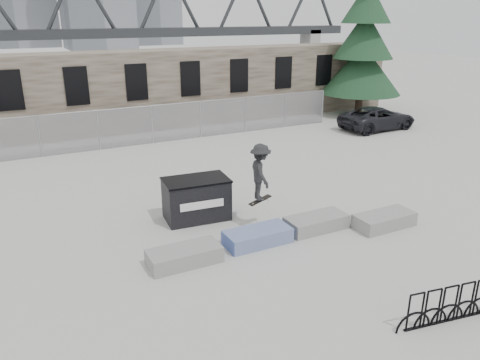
{
  "coord_description": "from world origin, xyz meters",
  "views": [
    {
      "loc": [
        -6.88,
        -10.98,
        6.5
      ],
      "look_at": [
        -0.23,
        1.97,
        1.3
      ],
      "focal_mm": 35.0,
      "sensor_mm": 36.0,
      "label": 1
    }
  ],
  "objects_px": {
    "bike_rack": "(458,303)",
    "suv": "(378,118)",
    "planter_center_right": "(316,222)",
    "spruce_tree": "(364,44)",
    "skateboarder": "(260,172)",
    "planter_center_left": "(258,236)",
    "dumpster": "(196,199)",
    "planter_offset": "(384,220)",
    "planter_far_left": "(184,255)"
  },
  "relations": [
    {
      "from": "bike_rack",
      "to": "suv",
      "type": "bearing_deg",
      "value": 52.61
    },
    {
      "from": "planter_center_right",
      "to": "suv",
      "type": "bearing_deg",
      "value": 40.19
    },
    {
      "from": "spruce_tree",
      "to": "skateboarder",
      "type": "height_order",
      "value": "spruce_tree"
    },
    {
      "from": "bike_rack",
      "to": "spruce_tree",
      "type": "relative_size",
      "value": 0.27
    },
    {
      "from": "bike_rack",
      "to": "planter_center_left",
      "type": "bearing_deg",
      "value": 112.22
    },
    {
      "from": "planter_center_right",
      "to": "suv",
      "type": "distance_m",
      "value": 14.87
    },
    {
      "from": "dumpster",
      "to": "suv",
      "type": "xyz_separation_m",
      "value": [
        14.41,
        7.06,
        -0.04
      ]
    },
    {
      "from": "planter_offset",
      "to": "skateboarder",
      "type": "xyz_separation_m",
      "value": [
        -3.55,
        1.87,
        1.59
      ]
    },
    {
      "from": "planter_center_left",
      "to": "skateboarder",
      "type": "bearing_deg",
      "value": 57.7
    },
    {
      "from": "planter_far_left",
      "to": "planter_offset",
      "type": "distance_m",
      "value": 6.61
    },
    {
      "from": "planter_center_left",
      "to": "planter_offset",
      "type": "bearing_deg",
      "value": -11.27
    },
    {
      "from": "planter_center_left",
      "to": "skateboarder",
      "type": "distance_m",
      "value": 2.0
    },
    {
      "from": "dumpster",
      "to": "suv",
      "type": "relative_size",
      "value": 0.47
    },
    {
      "from": "spruce_tree",
      "to": "skateboarder",
      "type": "bearing_deg",
      "value": -139.72
    },
    {
      "from": "planter_offset",
      "to": "spruce_tree",
      "type": "relative_size",
      "value": 0.17
    },
    {
      "from": "planter_offset",
      "to": "dumpster",
      "type": "xyz_separation_m",
      "value": [
        -5.12,
        3.37,
        0.46
      ]
    },
    {
      "from": "bike_rack",
      "to": "skateboarder",
      "type": "height_order",
      "value": "skateboarder"
    },
    {
      "from": "planter_center_left",
      "to": "planter_offset",
      "type": "distance_m",
      "value": 4.29
    },
    {
      "from": "planter_center_left",
      "to": "planter_center_right",
      "type": "distance_m",
      "value": 2.14
    },
    {
      "from": "spruce_tree",
      "to": "suv",
      "type": "distance_m",
      "value": 5.98
    },
    {
      "from": "dumpster",
      "to": "bike_rack",
      "type": "relative_size",
      "value": 0.72
    },
    {
      "from": "planter_center_right",
      "to": "spruce_tree",
      "type": "distance_m",
      "value": 19.58
    },
    {
      "from": "planter_center_left",
      "to": "spruce_tree",
      "type": "bearing_deg",
      "value": 41.29
    },
    {
      "from": "suv",
      "to": "skateboarder",
      "type": "distance_m",
      "value": 15.48
    },
    {
      "from": "planter_far_left",
      "to": "bike_rack",
      "type": "xyz_separation_m",
      "value": [
        4.51,
        -5.15,
        0.19
      ]
    },
    {
      "from": "spruce_tree",
      "to": "planter_offset",
      "type": "bearing_deg",
      "value": -128.03
    },
    {
      "from": "skateboarder",
      "to": "dumpster",
      "type": "bearing_deg",
      "value": 58.32
    },
    {
      "from": "dumpster",
      "to": "skateboarder",
      "type": "distance_m",
      "value": 2.45
    },
    {
      "from": "planter_offset",
      "to": "planter_far_left",
      "type": "bearing_deg",
      "value": 173.65
    },
    {
      "from": "planter_center_right",
      "to": "skateboarder",
      "type": "bearing_deg",
      "value": 145.59
    },
    {
      "from": "planter_far_left",
      "to": "planter_offset",
      "type": "height_order",
      "value": "same"
    },
    {
      "from": "dumpster",
      "to": "suv",
      "type": "distance_m",
      "value": 16.05
    },
    {
      "from": "planter_far_left",
      "to": "planter_center_right",
      "type": "bearing_deg",
      "value": 1.45
    },
    {
      "from": "planter_center_left",
      "to": "dumpster",
      "type": "distance_m",
      "value": 2.73
    },
    {
      "from": "planter_center_left",
      "to": "bike_rack",
      "type": "xyz_separation_m",
      "value": [
        2.15,
        -5.25,
        0.19
      ]
    },
    {
      "from": "planter_center_left",
      "to": "planter_center_right",
      "type": "bearing_deg",
      "value": 0.21
    },
    {
      "from": "planter_far_left",
      "to": "dumpster",
      "type": "xyz_separation_m",
      "value": [
        1.45,
        2.64,
        0.46
      ]
    },
    {
      "from": "planter_far_left",
      "to": "spruce_tree",
      "type": "distance_m",
      "value": 22.96
    },
    {
      "from": "planter_center_left",
      "to": "skateboarder",
      "type": "xyz_separation_m",
      "value": [
        0.65,
        1.03,
        1.59
      ]
    },
    {
      "from": "planter_center_right",
      "to": "bike_rack",
      "type": "distance_m",
      "value": 5.27
    },
    {
      "from": "planter_far_left",
      "to": "planter_offset",
      "type": "bearing_deg",
      "value": -6.35
    },
    {
      "from": "skateboarder",
      "to": "planter_center_right",
      "type": "bearing_deg",
      "value": -112.29
    },
    {
      "from": "planter_center_right",
      "to": "dumpster",
      "type": "height_order",
      "value": "dumpster"
    },
    {
      "from": "skateboarder",
      "to": "planter_center_left",
      "type": "bearing_deg",
      "value": 159.82
    },
    {
      "from": "spruce_tree",
      "to": "planter_center_right",
      "type": "bearing_deg",
      "value": -134.48
    },
    {
      "from": "planter_far_left",
      "to": "planter_offset",
      "type": "xyz_separation_m",
      "value": [
        6.57,
        -0.73,
        0.0
      ]
    },
    {
      "from": "planter_far_left",
      "to": "skateboarder",
      "type": "relative_size",
      "value": 1.03
    },
    {
      "from": "suv",
      "to": "spruce_tree",
      "type": "bearing_deg",
      "value": -28.27
    },
    {
      "from": "bike_rack",
      "to": "skateboarder",
      "type": "relative_size",
      "value": 1.61
    },
    {
      "from": "planter_center_left",
      "to": "planter_center_right",
      "type": "height_order",
      "value": "same"
    }
  ]
}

